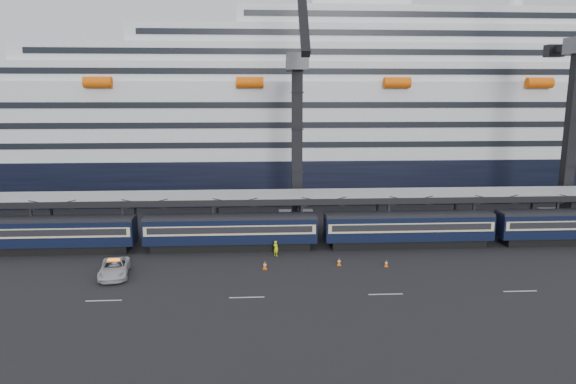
{
  "coord_description": "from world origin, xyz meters",
  "views": [
    {
      "loc": [
        -24.9,
        -45.4,
        16.98
      ],
      "look_at": [
        -21.66,
        10.0,
        6.47
      ],
      "focal_mm": 32.0,
      "sensor_mm": 36.0,
      "label": 1
    }
  ],
  "objects": [
    {
      "name": "ground",
      "position": [
        0.0,
        0.0,
        0.0
      ],
      "size": [
        260.0,
        260.0,
        0.0
      ],
      "primitive_type": "plane",
      "color": "black",
      "rests_on": "ground"
    },
    {
      "name": "train",
      "position": [
        -4.65,
        10.0,
        2.2
      ],
      "size": [
        133.05,
        3.0,
        4.05
      ],
      "color": "black",
      "rests_on": "ground"
    },
    {
      "name": "canopy",
      "position": [
        0.0,
        14.0,
        5.25
      ],
      "size": [
        130.0,
        6.25,
        5.53
      ],
      "color": "#94979C",
      "rests_on": "ground"
    },
    {
      "name": "cruise_ship",
      "position": [
        -1.08,
        45.99,
        12.34
      ],
      "size": [
        214.09,
        28.84,
        34.0
      ],
      "color": "black",
      "rests_on": "ground"
    },
    {
      "name": "crane_dark_near",
      "position": [
        -20.0,
        18.59,
        11.93
      ],
      "size": [
        4.5,
        17.75,
        35.08
      ],
      "color": "#4D4F55",
      "rests_on": "ground"
    },
    {
      "name": "crane_dark_mid",
      "position": [
        15.0,
        17.59,
        13.36
      ],
      "size": [
        4.5,
        18.24,
        39.64
      ],
      "color": "#4D4F55",
      "rests_on": "ground"
    },
    {
      "name": "pickup_truck",
      "position": [
        -38.69,
        2.0,
        0.78
      ],
      "size": [
        3.42,
        5.92,
        1.55
      ],
      "primitive_type": "imported",
      "rotation": [
        0.0,
        0.0,
        0.16
      ],
      "color": "#B7B8BF",
      "rests_on": "ground"
    },
    {
      "name": "worker",
      "position": [
        -23.13,
        7.34,
        0.84
      ],
      "size": [
        0.73,
        0.71,
        1.69
      ],
      "primitive_type": "imported",
      "rotation": [
        0.0,
        0.0,
        2.41
      ],
      "color": "#EDFB0D",
      "rests_on": "ground"
    },
    {
      "name": "traffic_cone_b",
      "position": [
        -24.36,
        3.17,
        0.43
      ],
      "size": [
        0.44,
        0.44,
        0.87
      ],
      "color": "#FD5F07",
      "rests_on": "ground"
    },
    {
      "name": "traffic_cone_c",
      "position": [
        -16.83,
        3.89,
        0.4
      ],
      "size": [
        0.4,
        0.4,
        0.81
      ],
      "color": "#FD5F07",
      "rests_on": "ground"
    },
    {
      "name": "traffic_cone_d",
      "position": [
        -12.15,
        3.22,
        0.37
      ],
      "size": [
        0.37,
        0.37,
        0.74
      ],
      "color": "#FD5F07",
      "rests_on": "ground"
    }
  ]
}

